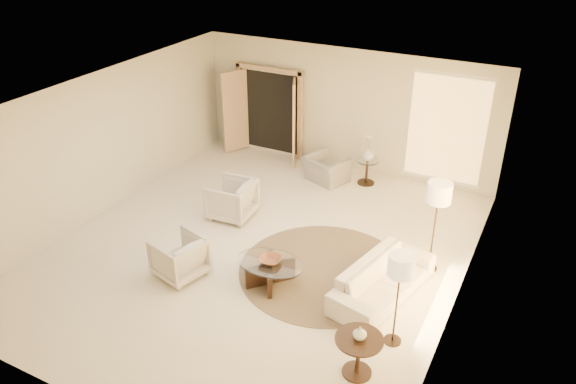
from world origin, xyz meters
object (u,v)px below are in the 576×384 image
at_px(sofa, 383,280).
at_px(end_vase, 360,333).
at_px(side_table, 367,169).
at_px(floor_lamp_far, 401,269).
at_px(end_table, 359,350).
at_px(accent_chair, 326,165).
at_px(floor_lamp_near, 439,197).
at_px(armchair_left, 231,198).
at_px(armchair_right, 179,255).
at_px(coffee_table, 270,270).
at_px(side_vase, 368,154).
at_px(bowl, 270,260).

distance_m(sofa, end_vase, 1.81).
distance_m(side_table, floor_lamp_far, 5.09).
xyz_separation_m(sofa, floor_lamp_far, (0.49, -0.94, 0.98)).
bearing_deg(sofa, end_table, -159.22).
xyz_separation_m(accent_chair, side_table, (0.85, 0.29, -0.04)).
xyz_separation_m(accent_chair, floor_lamp_near, (2.93, -2.25, 1.03)).
distance_m(armchair_left, end_vase, 4.65).
height_order(sofa, end_table, end_table).
relative_size(armchair_right, side_table, 1.36).
height_order(sofa, floor_lamp_near, floor_lamp_near).
distance_m(coffee_table, floor_lamp_far, 2.48).
bearing_deg(side_table, end_vase, -70.98).
xyz_separation_m(accent_chair, end_vase, (2.70, -5.06, 0.31)).
bearing_deg(side_vase, armchair_right, -109.13).
xyz_separation_m(armchair_left, floor_lamp_near, (3.97, 0.05, 0.99)).
distance_m(end_table, floor_lamp_far, 1.20).
height_order(side_table, floor_lamp_far, floor_lamp_far).
distance_m(floor_lamp_near, side_vase, 3.37).
bearing_deg(floor_lamp_near, side_table, 129.33).
distance_m(sofa, side_table, 3.95).
bearing_deg(floor_lamp_near, sofa, -114.57).
distance_m(floor_lamp_far, end_vase, 1.02).
distance_m(sofa, bowl, 1.84).
height_order(armchair_left, coffee_table, armchair_left).
distance_m(armchair_right, bowl, 1.54).
bearing_deg(floor_lamp_far, side_vase, 114.62).
distance_m(end_table, end_vase, 0.28).
relative_size(sofa, end_vase, 10.75).
height_order(floor_lamp_far, bowl, floor_lamp_far).
bearing_deg(end_vase, coffee_table, 149.06).
distance_m(coffee_table, end_vase, 2.36).
distance_m(end_table, side_table, 5.67).
xyz_separation_m(armchair_right, coffee_table, (1.47, 0.48, -0.13)).
distance_m(armchair_right, end_table, 3.53).
bearing_deg(sofa, side_table, 36.61).
distance_m(side_table, side_vase, 0.36).
height_order(floor_lamp_near, floor_lamp_far, floor_lamp_near).
height_order(armchair_right, end_vase, end_vase).
distance_m(sofa, floor_lamp_near, 1.61).
distance_m(floor_lamp_near, floor_lamp_far, 2.01).
xyz_separation_m(end_table, side_vase, (-1.85, 5.36, 0.29)).
distance_m(sofa, armchair_right, 3.37).
bearing_deg(end_vase, floor_lamp_far, 73.41).
bearing_deg(bowl, floor_lamp_near, 35.99).
xyz_separation_m(armchair_right, floor_lamp_far, (3.70, 0.09, 0.88)).
bearing_deg(end_table, bowl, 149.06).
bearing_deg(sofa, accent_chair, 49.14).
xyz_separation_m(accent_chair, coffee_table, (0.71, -3.87, -0.12)).
distance_m(end_table, floor_lamp_near, 2.99).
distance_m(sofa, coffee_table, 1.83).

